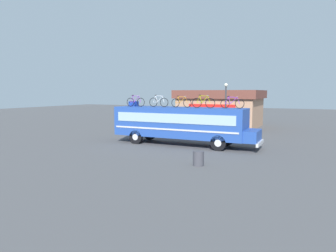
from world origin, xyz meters
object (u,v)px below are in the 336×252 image
object	(u,v)px
rooftop_bicycle_2	(159,102)
street_lamp	(226,104)
rooftop_bicycle_5	(232,103)
trash_bin	(198,158)
rooftop_bicycle_4	(203,103)
luggage_bag_1	(134,104)
rooftop_bicycle_1	(136,102)
rooftop_bicycle_3	(181,102)
bus	(181,123)

from	to	relation	value
rooftop_bicycle_2	street_lamp	bearing A→B (deg)	58.34
rooftop_bicycle_2	rooftop_bicycle_5	size ratio (longest dim) A/B	0.97
rooftop_bicycle_5	street_lamp	xyz separation A→B (m)	(-2.02, 5.81, -0.32)
rooftop_bicycle_2	trash_bin	xyz separation A→B (m)	(5.44, -5.72, -2.88)
rooftop_bicycle_2	rooftop_bicycle_4	world-z (taller)	rooftop_bicycle_4
luggage_bag_1	rooftop_bicycle_2	size ratio (longest dim) A/B	0.39
luggage_bag_1	rooftop_bicycle_1	size ratio (longest dim) A/B	0.39
rooftop_bicycle_3	trash_bin	distance (m)	7.39
rooftop_bicycle_5	bus	bearing A→B (deg)	-175.90
street_lamp	rooftop_bicycle_2	bearing A→B (deg)	-121.66
bus	trash_bin	xyz separation A→B (m)	(3.54, -5.73, -1.30)
bus	rooftop_bicycle_1	world-z (taller)	rooftop_bicycle_1
trash_bin	luggage_bag_1	bearing A→B (deg)	142.85
rooftop_bicycle_2	rooftop_bicycle_3	xyz separation A→B (m)	(1.90, 0.10, -0.02)
trash_bin	rooftop_bicycle_4	bearing A→B (deg)	106.69
bus	rooftop_bicycle_2	distance (m)	2.47
luggage_bag_1	rooftop_bicycle_5	xyz separation A→B (m)	(8.28, -0.00, 0.17)
luggage_bag_1	street_lamp	size ratio (longest dim) A/B	0.14
rooftop_bicycle_1	rooftop_bicycle_4	size ratio (longest dim) A/B	0.95
rooftop_bicycle_4	trash_bin	size ratio (longest dim) A/B	2.16
rooftop_bicycle_5	trash_bin	world-z (taller)	rooftop_bicycle_5
rooftop_bicycle_3	street_lamp	xyz separation A→B (m)	(1.86, 5.99, -0.32)
luggage_bag_1	rooftop_bicycle_1	distance (m)	0.86
luggage_bag_1	street_lamp	bearing A→B (deg)	42.86
rooftop_bicycle_5	rooftop_bicycle_3	bearing A→B (deg)	-177.32
luggage_bag_1	bus	bearing A→B (deg)	-3.67
rooftop_bicycle_3	trash_bin	world-z (taller)	rooftop_bicycle_3
rooftop_bicycle_1	trash_bin	bearing A→B (deg)	-36.20
rooftop_bicycle_4	trash_bin	distance (m)	6.42
rooftop_bicycle_2	trash_bin	bearing A→B (deg)	-46.46
rooftop_bicycle_5	street_lamp	bearing A→B (deg)	109.20
bus	rooftop_bicycle_5	size ratio (longest dim) A/B	6.57
rooftop_bicycle_1	rooftop_bicycle_5	bearing A→B (deg)	4.54
rooftop_bicycle_3	rooftop_bicycle_1	bearing A→B (deg)	-173.58
rooftop_bicycle_3	rooftop_bicycle_5	bearing A→B (deg)	2.68
rooftop_bicycle_3	rooftop_bicycle_5	distance (m)	3.89
trash_bin	street_lamp	distance (m)	12.20
bus	rooftop_bicycle_4	xyz separation A→B (m)	(1.89, -0.23, 1.58)
luggage_bag_1	rooftop_bicycle_5	distance (m)	8.28
rooftop_bicycle_1	rooftop_bicycle_3	world-z (taller)	rooftop_bicycle_1
rooftop_bicycle_1	rooftop_bicycle_4	world-z (taller)	rooftop_bicycle_4
rooftop_bicycle_1	rooftop_bicycle_2	world-z (taller)	rooftop_bicycle_2
street_lamp	trash_bin	bearing A→B (deg)	-81.92
bus	rooftop_bicycle_4	size ratio (longest dim) A/B	6.45
trash_bin	rooftop_bicycle_5	bearing A→B (deg)	86.72
rooftop_bicycle_3	rooftop_bicycle_4	world-z (taller)	rooftop_bicycle_4
rooftop_bicycle_3	luggage_bag_1	bearing A→B (deg)	177.58
rooftop_bicycle_3	trash_bin	size ratio (longest dim) A/B	2.04
rooftop_bicycle_2	rooftop_bicycle_3	distance (m)	1.90
luggage_bag_1	rooftop_bicycle_1	xyz separation A→B (m)	(0.56, -0.62, 0.19)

